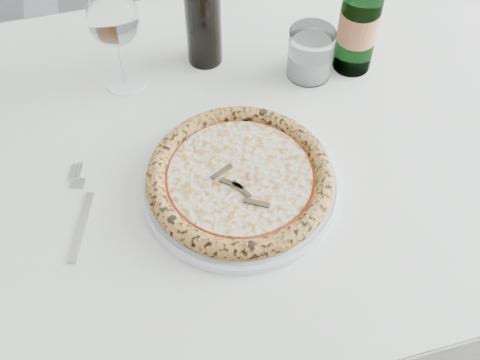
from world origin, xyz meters
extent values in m
cube|color=gray|center=(0.00, 0.00, -0.01)|extent=(5.00, 6.00, 0.02)
cube|color=brown|center=(0.24, 0.03, 0.73)|extent=(1.42, 0.85, 0.04)
cube|color=silver|center=(0.24, 0.03, 0.75)|extent=(1.49, 0.91, 0.01)
cube|color=silver|center=(0.24, 0.46, 0.64)|extent=(1.46, 0.01, 0.22)
cylinder|color=brown|center=(0.88, 0.37, 0.35)|extent=(0.06, 0.06, 0.71)
cube|color=brown|center=(0.23, 0.76, 0.45)|extent=(0.55, 0.55, 0.04)
cylinder|color=brown|center=(0.47, 0.89, 0.21)|extent=(0.04, 0.04, 0.43)
cylinder|color=brown|center=(0.37, 0.52, 0.21)|extent=(0.04, 0.04, 0.43)
cylinder|color=brown|center=(0.10, 0.99, 0.21)|extent=(0.04, 0.04, 0.43)
cylinder|color=brown|center=(0.00, 0.62, 0.21)|extent=(0.04, 0.04, 0.43)
cylinder|color=white|center=(0.24, -0.07, 0.76)|extent=(0.32, 0.32, 0.01)
torus|color=white|center=(0.24, -0.07, 0.77)|extent=(0.32, 0.32, 0.01)
cylinder|color=#EABA56|center=(0.24, -0.07, 0.78)|extent=(0.29, 0.29, 0.01)
torus|color=#B77935|center=(0.24, -0.07, 0.78)|extent=(0.30, 0.30, 0.03)
cylinder|color=#BE471B|center=(0.24, -0.07, 0.78)|extent=(0.25, 0.25, 0.00)
cylinder|color=beige|center=(0.24, -0.07, 0.79)|extent=(0.23, 0.23, 0.00)
cube|color=#493825|center=(0.27, -0.07, 0.79)|extent=(0.04, 0.01, 0.00)
cube|color=#493825|center=(0.24, -0.02, 0.79)|extent=(0.01, 0.04, 0.00)
cube|color=#493825|center=(0.18, -0.07, 0.79)|extent=(0.04, 0.01, 0.00)
cube|color=#493825|center=(0.24, -0.11, 0.79)|extent=(0.01, 0.04, 0.00)
cube|color=#9F9F9F|center=(-0.01, -0.09, 0.76)|extent=(0.05, 0.13, 0.00)
cube|color=#9F9F9F|center=(-0.01, -0.01, 0.76)|extent=(0.03, 0.03, 0.00)
cylinder|color=#9F9F9F|center=(-0.02, 0.02, 0.76)|extent=(0.00, 0.03, 0.00)
cylinder|color=#9F9F9F|center=(-0.01, 0.02, 0.76)|extent=(0.00, 0.03, 0.00)
cylinder|color=#9F9F9F|center=(-0.01, 0.02, 0.76)|extent=(0.00, 0.03, 0.00)
cylinder|color=#9F9F9F|center=(0.00, 0.02, 0.76)|extent=(0.00, 0.03, 0.00)
cylinder|color=white|center=(0.09, 0.21, 0.76)|extent=(0.08, 0.08, 0.00)
cylinder|color=white|center=(0.09, 0.21, 0.81)|extent=(0.01, 0.01, 0.10)
ellipsoid|color=white|center=(0.09, 0.21, 0.90)|extent=(0.09, 0.09, 0.10)
cylinder|color=white|center=(0.43, 0.16, 0.80)|extent=(0.08, 0.08, 0.09)
cylinder|color=silver|center=(0.43, 0.16, 0.78)|extent=(0.08, 0.08, 0.05)
cylinder|color=#325A36|center=(0.52, 0.16, 0.84)|extent=(0.07, 0.07, 0.18)
cylinder|color=tan|center=(0.52, 0.16, 0.85)|extent=(0.07, 0.07, 0.06)
cylinder|color=black|center=(0.25, 0.24, 0.85)|extent=(0.07, 0.07, 0.19)
camera|label=1|loc=(0.11, -0.63, 1.53)|focal=45.00mm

